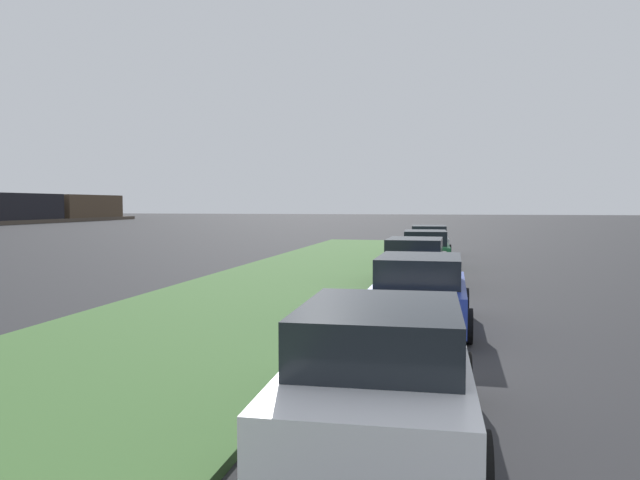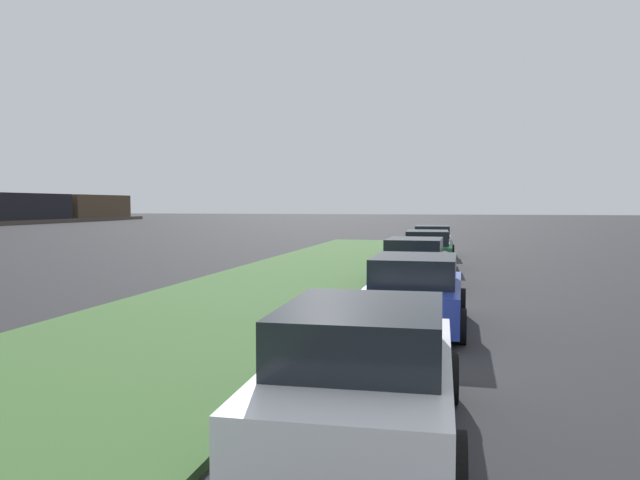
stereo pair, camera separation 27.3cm
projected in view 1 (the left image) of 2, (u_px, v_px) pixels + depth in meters
name	position (u px, v px, depth m)	size (l,w,h in m)	color
grass_median	(173.00, 336.00, 11.21)	(60.00, 6.00, 0.12)	#477238
parked_car_white	(382.00, 373.00, 6.43)	(4.35, 2.12, 1.47)	silver
parked_car_blue	(420.00, 292.00, 12.31)	(4.30, 2.02, 1.47)	#23389E
parked_car_black	(415.00, 263.00, 18.56)	(4.31, 2.05, 1.47)	black
parked_car_green	(425.00, 250.00, 23.94)	(4.38, 2.18, 1.47)	#1E6B38
parked_car_silver	(429.00, 241.00, 29.51)	(4.38, 2.17, 1.47)	#B2B5BA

